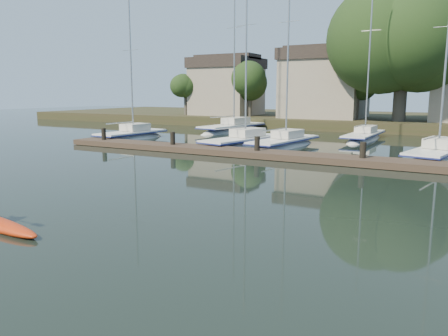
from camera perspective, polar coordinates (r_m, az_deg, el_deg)
The scene contains 9 objects.
ground at distance 12.33m, azimuth -10.39°, elevation -7.98°, with size 160.00×160.00×0.00m, color black.
dock at distance 24.48m, azimuth 10.73°, elevation 1.42°, with size 34.00×2.00×1.80m.
sailboat_0 at distance 35.86m, azimuth -11.94°, elevation 3.39°, with size 2.58×7.78×12.17m.
sailboat_1 at distance 30.60m, azimuth 2.53°, elevation 2.51°, with size 3.87×8.89×14.12m.
sailboat_2 at distance 30.39m, azimuth 7.84°, elevation 2.40°, with size 3.07×8.83×14.32m.
sailboat_3 at distance 27.48m, azimuth 25.98°, elevation 0.67°, with size 3.60×8.07×12.61m.
sailboat_5 at distance 41.83m, azimuth 1.10°, elevation 4.50°, with size 3.57×10.19×16.51m.
sailboat_6 at distance 36.37m, azimuth 17.79°, elevation 3.27°, with size 2.17×9.08×14.35m.
shore at distance 49.68m, azimuth 22.32°, elevation 8.59°, with size 90.00×25.25×12.75m.
Camera 1 is at (7.49, -9.04, 3.76)m, focal length 35.00 mm.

